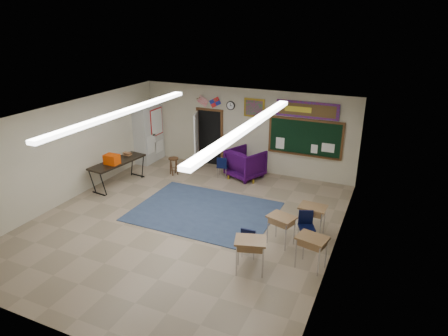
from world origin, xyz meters
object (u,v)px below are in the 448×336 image
at_px(folding_table, 118,172).
at_px(wingback_armchair, 246,163).
at_px(student_desk_front_left, 281,229).
at_px(wooden_stool, 174,166).
at_px(student_desk_front_right, 312,219).

bearing_deg(folding_table, wingback_armchair, 40.58).
relative_size(wingback_armchair, student_desk_front_left, 1.45).
bearing_deg(wingback_armchair, wooden_stool, 42.47).
xyz_separation_m(wingback_armchair, folding_table, (-3.64, -2.41, -0.05)).
xyz_separation_m(student_desk_front_right, wooden_stool, (-5.43, 2.13, -0.13)).
relative_size(student_desk_front_left, folding_table, 0.37).
distance_m(student_desk_front_left, folding_table, 6.20).
relative_size(wingback_armchair, wooden_stool, 1.79).
distance_m(student_desk_front_right, folding_table, 6.67).
xyz_separation_m(student_desk_front_left, folding_table, (-6.05, 1.35, 0.03)).
bearing_deg(student_desk_front_right, wingback_armchair, 137.99).
bearing_deg(student_desk_front_left, wingback_armchair, 139.96).
bearing_deg(student_desk_front_left, folding_table, -175.34).
bearing_deg(wooden_stool, wingback_armchair, 19.18).
xyz_separation_m(student_desk_front_left, wooden_stool, (-4.84, 2.91, -0.11)).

